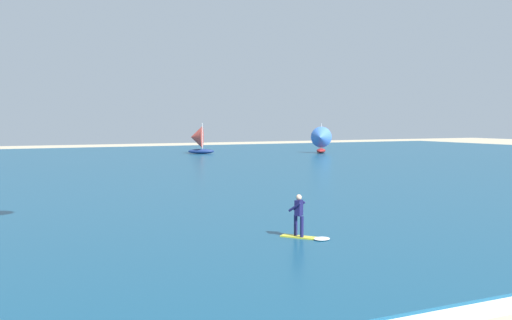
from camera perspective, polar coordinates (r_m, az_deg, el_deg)
name	(u,v)px	position (r m, az deg, el deg)	size (l,w,h in m)	color
ocean	(88,170)	(56.75, -15.86, -0.91)	(160.00, 90.00, 0.10)	navy
kitesurfer	(303,222)	(22.87, 4.58, -6.01)	(1.61, 1.91, 1.67)	yellow
sailboat_outermost	(197,140)	(80.00, -5.67, 1.98)	(3.75, 3.34, 4.19)	navy
sailboat_mid_right	(321,140)	(81.53, 6.25, 1.97)	(3.51, 3.66, 4.08)	maroon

